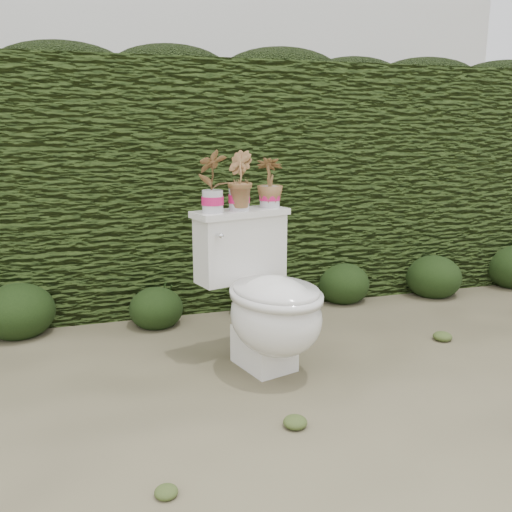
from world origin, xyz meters
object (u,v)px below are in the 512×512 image
object	(u,v)px
potted_plant_center	(239,182)
potted_plant_right	(270,184)
toilet	(266,300)
potted_plant_left	(212,183)

from	to	relation	value
potted_plant_center	potted_plant_right	size ratio (longest dim) A/B	1.16
toilet	potted_plant_left	xyz separation A→B (m)	(-0.22, 0.19, 0.57)
toilet	potted_plant_center	xyz separation A→B (m)	(-0.07, 0.23, 0.56)
toilet	potted_plant_center	size ratio (longest dim) A/B	2.73
toilet	potted_plant_right	xyz separation A→B (m)	(0.11, 0.28, 0.54)
potted_plant_left	potted_plant_center	world-z (taller)	potted_plant_left
potted_plant_center	potted_plant_right	bearing A→B (deg)	-80.50
toilet	potted_plant_right	distance (m)	0.62
toilet	potted_plant_center	world-z (taller)	potted_plant_center
potted_plant_left	potted_plant_right	xyz separation A→B (m)	(0.33, 0.09, -0.02)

